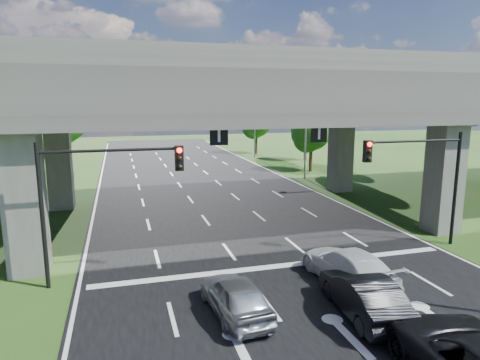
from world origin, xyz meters
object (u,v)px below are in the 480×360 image
signal_right (423,169)px  car_dark (363,295)px  signal_left (98,186)px  car_white (348,266)px  streetlight_far (302,119)px  streetlight_beyond (252,114)px  car_silver (235,296)px

signal_right → car_dark: bearing=-140.2°
signal_left → car_white: signal_left is taller
streetlight_far → car_dark: streetlight_far is taller
streetlight_far → streetlight_beyond: (0.00, 16.00, 0.00)m
car_silver → car_white: 5.41m
signal_left → streetlight_far: (17.92, 20.06, 1.66)m
car_dark → signal_right: bearing=-134.9°
streetlight_far → car_white: size_ratio=1.95×
streetlight_beyond → signal_left: bearing=-116.4°
car_dark → car_white: 2.72m
signal_right → car_silver: (-11.01, -4.27, -3.44)m
signal_right → streetlight_far: 20.25m
car_silver → car_white: (5.25, 1.31, 0.03)m
car_dark → car_white: size_ratio=0.89×
signal_right → streetlight_far: (2.27, 20.06, 1.66)m
car_dark → streetlight_beyond: bearing=-96.8°
streetlight_far → streetlight_beyond: bearing=90.0°
streetlight_beyond → car_silver: 42.77m
streetlight_far → streetlight_beyond: 16.00m
car_white → signal_right: bearing=-157.1°
car_silver → car_dark: (4.37, -1.26, 0.04)m
streetlight_beyond → car_white: streetlight_beyond is taller
streetlight_far → car_dark: bearing=-109.2°
car_silver → streetlight_beyond: bearing=-113.3°
car_silver → car_white: car_white is taller
streetlight_far → car_silver: bearing=-118.6°
car_white → car_silver: bearing=9.6°
streetlight_beyond → car_silver: size_ratio=2.38×
signal_right → signal_left: bearing=180.0°
streetlight_far → signal_right: bearing=-96.5°
signal_right → signal_left: same height
streetlight_far → car_silver: 28.19m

